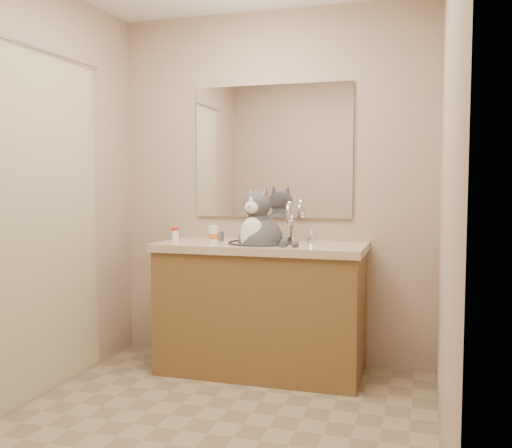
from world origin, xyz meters
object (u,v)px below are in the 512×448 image
(pill_bottle_redcap, at_px, (175,234))
(pill_bottle_orange, at_px, (213,235))
(cat, at_px, (260,239))
(grey_canister, at_px, (221,236))

(pill_bottle_redcap, xyz_separation_m, pill_bottle_orange, (0.30, -0.07, 0.01))
(cat, height_order, grey_canister, cat)
(pill_bottle_redcap, bearing_deg, grey_canister, 11.94)
(cat, height_order, pill_bottle_orange, cat)
(cat, distance_m, pill_bottle_redcap, 0.59)
(pill_bottle_orange, bearing_deg, grey_canister, 88.71)
(cat, bearing_deg, grey_canister, -175.74)
(pill_bottle_redcap, relative_size, grey_canister, 1.38)
(pill_bottle_redcap, bearing_deg, cat, 1.19)
(cat, height_order, pill_bottle_redcap, cat)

